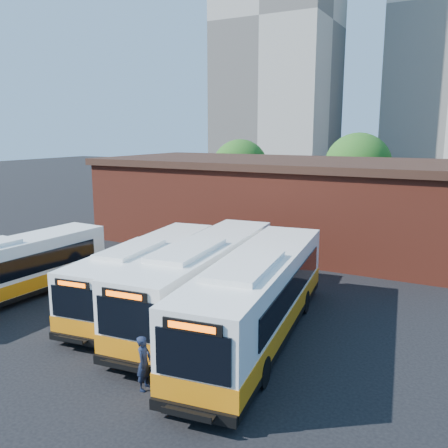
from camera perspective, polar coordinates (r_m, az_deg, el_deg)
The scene contains 10 objects.
ground at distance 20.41m, azimuth -13.45°, elevation -13.71°, with size 220.00×220.00×0.00m, color black.
bus_west at distance 26.23m, azimuth -24.86°, elevation -5.43°, with size 2.90×11.93×3.22m.
bus_midwest at distance 24.01m, azimuth -9.26°, elevation -6.03°, with size 3.86×11.88×3.19m.
bus_mideast at distance 22.17m, azimuth -2.59°, elevation -6.87°, with size 4.06×13.33×3.58m.
bus_east at distance 19.71m, azimuth 4.09°, elevation -9.09°, with size 4.48×13.67×3.67m.
transit_worker at distance 16.53m, azimuth -9.60°, elevation -16.15°, with size 0.68×0.45×1.87m, color black.
depot_building at distance 36.32m, azimuth 7.69°, elevation 2.76°, with size 28.60×12.60×6.40m.
tree_west at distance 51.09m, azimuth 1.94°, elevation 6.80°, with size 6.00×6.00×7.65m.
tree_mid at distance 48.95m, azimuth 15.80°, elevation 6.72°, with size 6.56×6.56×8.36m.
tower_left at distance 94.40m, azimuth 6.65°, elevation 22.87°, with size 20.00×18.00×56.20m.
Camera 1 is at (12.58, -13.67, 8.45)m, focal length 38.00 mm.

